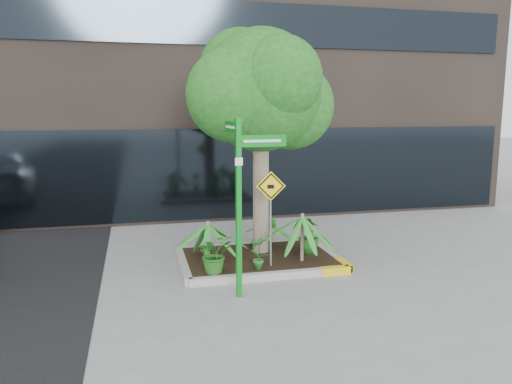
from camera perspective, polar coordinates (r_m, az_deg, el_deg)
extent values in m
plane|color=gray|center=(10.45, -0.39, -8.66)|extent=(80.00, 80.00, 0.00)
cube|color=#9E9E99|center=(11.78, -1.01, -6.18)|extent=(3.20, 0.15, 0.15)
cube|color=#9E9E99|center=(9.74, 1.88, -9.57)|extent=(3.20, 0.15, 0.15)
cube|color=#9E9E99|center=(10.49, -8.31, -8.25)|extent=(0.15, 2.20, 0.15)
cube|color=#9E9E99|center=(11.23, 8.30, -7.07)|extent=(0.15, 2.20, 0.15)
cube|color=yellow|center=(10.15, 9.05, -8.89)|extent=(0.60, 0.17, 0.15)
cube|color=black|center=(10.73, 0.29, -7.49)|extent=(3.05, 2.05, 0.06)
cylinder|color=gray|center=(10.77, 0.56, 0.68)|extent=(0.34, 0.34, 3.21)
cylinder|color=gray|center=(10.68, 1.13, 6.95)|extent=(0.61, 0.17, 1.04)
sphere|color=#165018|center=(10.65, 0.58, 11.56)|extent=(2.57, 2.57, 2.57)
sphere|color=#165018|center=(11.16, 3.95, 9.79)|extent=(1.93, 1.93, 1.93)
sphere|color=#165018|center=(10.30, -2.65, 11.02)|extent=(1.93, 1.93, 1.93)
sphere|color=#165018|center=(10.10, 2.71, 12.88)|extent=(1.71, 1.71, 1.71)
sphere|color=#165018|center=(11.12, -1.77, 13.67)|extent=(1.82, 1.82, 1.82)
cylinder|color=gray|center=(10.33, 5.29, -5.17)|extent=(0.07, 0.07, 1.00)
cylinder|color=gray|center=(10.32, -5.48, -5.63)|extent=(0.07, 0.07, 0.84)
cylinder|color=gray|center=(11.38, 1.35, -4.73)|extent=(0.07, 0.07, 0.62)
imported|color=#215B1A|center=(9.62, -4.77, -7.04)|extent=(0.86, 0.86, 0.74)
imported|color=#1D5D1B|center=(10.93, 6.05, -4.86)|extent=(0.61, 0.61, 0.82)
imported|color=#206825|center=(9.79, 0.32, -6.90)|extent=(0.45, 0.45, 0.69)
imported|color=#1E651D|center=(11.19, 1.31, -4.55)|extent=(0.60, 0.60, 0.78)
cube|color=#0B7F1B|center=(8.51, -2.00, -2.05)|extent=(0.09, 0.09, 3.11)
cube|color=#0B7F1B|center=(8.48, 0.71, 5.86)|extent=(0.87, 0.09, 0.20)
cube|color=#0B7F1B|center=(8.75, -2.81, 7.42)|extent=(0.09, 0.87, 0.20)
cube|color=white|center=(8.46, 0.74, 5.86)|extent=(0.66, 0.05, 0.04)
cube|color=white|center=(8.74, -2.92, 7.42)|extent=(0.05, 0.66, 0.04)
cube|color=white|center=(8.33, -1.96, 3.50)|extent=(0.13, 0.01, 0.13)
cylinder|color=slate|center=(9.92, 1.67, -3.51)|extent=(0.06, 0.17, 1.75)
cube|color=yellow|center=(9.76, 1.72, 0.68)|extent=(0.58, 0.08, 0.59)
cube|color=black|center=(9.75, 1.74, 0.67)|extent=(0.52, 0.06, 0.52)
cube|color=yellow|center=(9.75, 1.74, 0.67)|extent=(0.44, 0.05, 0.44)
cube|color=black|center=(9.74, 1.70, 0.61)|extent=(0.14, 0.02, 0.08)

